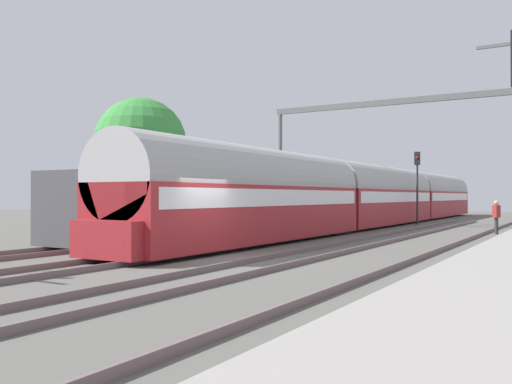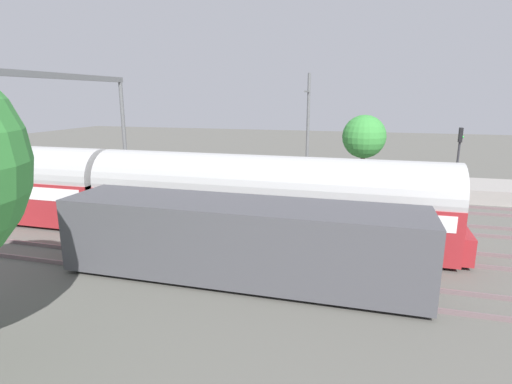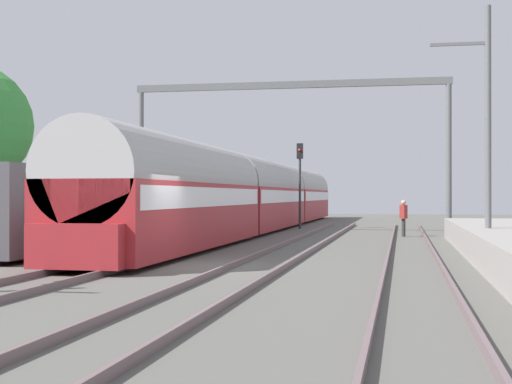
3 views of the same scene
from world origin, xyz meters
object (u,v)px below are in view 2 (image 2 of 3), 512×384
person_crossing (140,176)px  catenary_gantry (39,107)px  railway_signal_near (459,154)px  freight_car (240,240)px

person_crossing → catenary_gantry: catenary_gantry is taller
railway_signal_near → person_crossing: bearing=98.2°
freight_car → person_crossing: bearing=43.3°
catenary_gantry → railway_signal_near: bearing=-69.4°
railway_signal_near → catenary_gantry: catenary_gantry is taller
railway_signal_near → catenary_gantry: (-8.82, 23.46, 2.94)m
freight_car → person_crossing: freight_car is taller
catenary_gantry → freight_car: bearing=-113.8°
freight_car → railway_signal_near: 17.86m
freight_car → person_crossing: 16.31m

